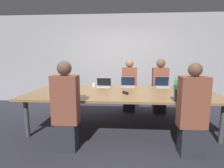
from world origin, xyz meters
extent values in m
plane|color=#2D2D38|center=(0.00, 0.00, 0.00)|extent=(24.00, 24.00, 0.00)
cube|color=#ADADB2|center=(0.00, 2.01, 1.40)|extent=(12.00, 0.06, 2.80)
cube|color=#9E7547|center=(0.00, 0.00, 0.74)|extent=(3.84, 1.64, 0.04)
cylinder|color=#4C4C51|center=(-1.74, -0.64, 0.36)|extent=(0.08, 0.08, 0.72)
cylinder|color=#4C4C51|center=(1.74, -0.64, 0.36)|extent=(0.08, 0.08, 0.72)
cylinder|color=#4C4C51|center=(-1.74, 0.64, 0.36)|extent=(0.08, 0.08, 0.72)
cylinder|color=#4C4C51|center=(1.74, 0.64, 0.36)|extent=(0.08, 0.08, 0.72)
cube|color=silver|center=(-0.45, 0.56, 0.77)|extent=(0.34, 0.21, 0.02)
cube|color=silver|center=(-0.45, 0.64, 0.88)|extent=(0.35, 0.08, 0.20)
cube|color=black|center=(-0.45, 0.63, 0.88)|extent=(0.34, 0.08, 0.20)
cylinder|color=white|center=(-0.69, 0.61, 0.80)|extent=(0.09, 0.09, 0.09)
cube|color=#333338|center=(-0.92, -0.59, 0.77)|extent=(0.31, 0.20, 0.02)
cube|color=#333338|center=(-0.92, -0.68, 0.88)|extent=(0.32, 0.06, 0.20)
cube|color=black|center=(-0.92, -0.66, 0.88)|extent=(0.31, 0.06, 0.20)
cube|color=#2D2D38|center=(-0.85, -1.03, 0.23)|extent=(0.32, 0.24, 0.45)
cube|color=brown|center=(-0.85, -1.03, 0.83)|extent=(0.40, 0.24, 0.76)
sphere|color=brown|center=(-0.85, -1.03, 1.32)|extent=(0.22, 0.22, 0.22)
cylinder|color=red|center=(-1.20, -0.56, 0.81)|extent=(0.10, 0.10, 0.10)
cube|color=#B7B7BC|center=(0.15, 0.64, 0.77)|extent=(0.34, 0.22, 0.02)
cube|color=#B7B7BC|center=(0.15, 0.73, 0.89)|extent=(0.34, 0.07, 0.22)
cube|color=#0F1933|center=(0.15, 0.72, 0.89)|extent=(0.34, 0.06, 0.22)
cube|color=#2D2D38|center=(0.19, 1.08, 0.23)|extent=(0.32, 0.24, 0.45)
cube|color=brown|center=(0.19, 1.08, 0.83)|extent=(0.40, 0.24, 0.76)
sphere|color=#9E7051|center=(0.19, 1.08, 1.32)|extent=(0.21, 0.21, 0.21)
cube|color=#B7B7BC|center=(0.98, 0.63, 0.77)|extent=(0.33, 0.23, 0.02)
cube|color=#B7B7BC|center=(0.98, 0.74, 0.89)|extent=(0.34, 0.06, 0.23)
cube|color=#0F1933|center=(0.98, 0.72, 0.89)|extent=(0.33, 0.06, 0.23)
cube|color=#2D2D38|center=(0.99, 1.01, 0.23)|extent=(0.32, 0.24, 0.45)
cube|color=brown|center=(0.99, 1.01, 0.83)|extent=(0.40, 0.24, 0.76)
sphere|color=brown|center=(0.99, 1.01, 1.32)|extent=(0.23, 0.23, 0.23)
cylinder|color=green|center=(1.25, 0.50, 0.86)|extent=(0.07, 0.07, 0.20)
cylinder|color=green|center=(1.25, 0.50, 0.98)|extent=(0.03, 0.03, 0.04)
cube|color=#333338|center=(1.07, -0.59, 0.77)|extent=(0.35, 0.25, 0.02)
cube|color=#333338|center=(1.07, -0.69, 0.90)|extent=(0.36, 0.08, 0.25)
cube|color=#0F1933|center=(1.07, -0.68, 0.90)|extent=(0.35, 0.08, 0.24)
cube|color=#2D2D38|center=(1.07, -1.05, 0.23)|extent=(0.32, 0.24, 0.45)
cube|color=brown|center=(1.07, -1.05, 0.83)|extent=(0.40, 0.24, 0.76)
sphere|color=brown|center=(1.07, -1.05, 1.31)|extent=(0.20, 0.20, 0.20)
cylinder|color=white|center=(1.34, -0.61, 0.80)|extent=(0.08, 0.08, 0.08)
cube|color=black|center=(0.08, -0.21, 0.78)|extent=(0.12, 0.15, 0.05)
camera|label=1|loc=(0.06, -3.61, 1.49)|focal=28.00mm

